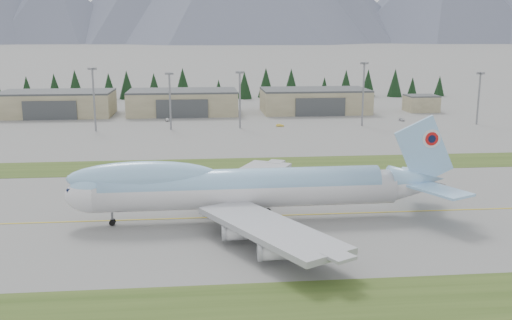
{
  "coord_description": "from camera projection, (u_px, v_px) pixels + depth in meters",
  "views": [
    {
      "loc": [
        -7.22,
        -107.34,
        35.4
      ],
      "look_at": [
        4.8,
        15.41,
        8.0
      ],
      "focal_mm": 40.0,
      "sensor_mm": 36.0,
      "label": 1
    }
  ],
  "objects": [
    {
      "name": "ground",
      "position": [
        239.0,
        217.0,
        112.65
      ],
      "size": [
        7000.0,
        7000.0,
        0.0
      ],
      "primitive_type": "plane",
      "color": "slate",
      "rests_on": "ground"
    },
    {
      "name": "grass_strip_near",
      "position": [
        259.0,
        306.0,
        75.73
      ],
      "size": [
        400.0,
        14.0,
        0.08
      ],
      "primitive_type": "cube",
      "color": "#324A1A",
      "rests_on": "ground"
    },
    {
      "name": "grass_strip_far",
      "position": [
        228.0,
        166.0,
        156.37
      ],
      "size": [
        400.0,
        18.0,
        0.08
      ],
      "primitive_type": "cube",
      "color": "#324A1A",
      "rests_on": "ground"
    },
    {
      "name": "taxiway_line_main",
      "position": [
        239.0,
        217.0,
        112.65
      ],
      "size": [
        400.0,
        0.4,
        0.02
      ],
      "primitive_type": "cube",
      "color": "gold",
      "rests_on": "ground"
    },
    {
      "name": "boeing_747_freighter",
      "position": [
        243.0,
        187.0,
        109.12
      ],
      "size": [
        75.33,
        65.6,
        20.01
      ],
      "rotation": [
        0.0,
        0.0,
        0.01
      ],
      "color": "silver",
      "rests_on": "ground"
    },
    {
      "name": "hangar_left",
      "position": [
        57.0,
        103.0,
        250.46
      ],
      "size": [
        48.0,
        26.6,
        10.8
      ],
      "color": "gray",
      "rests_on": "ground"
    },
    {
      "name": "hangar_center",
      "position": [
        183.0,
        102.0,
        255.69
      ],
      "size": [
        48.0,
        26.6,
        10.8
      ],
      "color": "gray",
      "rests_on": "ground"
    },
    {
      "name": "hangar_right",
      "position": [
        315.0,
        101.0,
        261.4
      ],
      "size": [
        48.0,
        26.6,
        10.8
      ],
      "color": "gray",
      "rests_on": "ground"
    },
    {
      "name": "control_shed",
      "position": [
        421.0,
        103.0,
        264.66
      ],
      "size": [
        14.0,
        12.0,
        7.6
      ],
      "color": "gray",
      "rests_on": "ground"
    },
    {
      "name": "floodlight_masts",
      "position": [
        219.0,
        88.0,
        213.87
      ],
      "size": [
        206.7,
        5.64,
        24.7
      ],
      "color": "gray",
      "rests_on": "ground"
    },
    {
      "name": "service_vehicle_a",
      "position": [
        167.0,
        121.0,
        235.78
      ],
      "size": [
        2.02,
        3.94,
        1.29
      ],
      "primitive_type": "imported",
      "rotation": [
        0.0,
        0.0,
        0.14
      ],
      "color": "silver",
      "rests_on": "ground"
    },
    {
      "name": "service_vehicle_b",
      "position": [
        280.0,
        127.0,
        222.07
      ],
      "size": [
        3.22,
        1.43,
        1.03
      ],
      "primitive_type": "imported",
      "rotation": [
        0.0,
        0.0,
        1.46
      ],
      "color": "yellow",
      "rests_on": "ground"
    },
    {
      "name": "service_vehicle_c",
      "position": [
        402.0,
        121.0,
        236.69
      ],
      "size": [
        1.62,
        3.86,
        1.11
      ],
      "primitive_type": "imported",
      "rotation": [
        0.0,
        0.0,
        0.02
      ],
      "color": "#B1B2B6",
      "rests_on": "ground"
    },
    {
      "name": "conifer_belt",
      "position": [
        214.0,
        85.0,
        316.75
      ],
      "size": [
        269.0,
        16.32,
        16.86
      ],
      "color": "black",
      "rests_on": "ground"
    }
  ]
}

